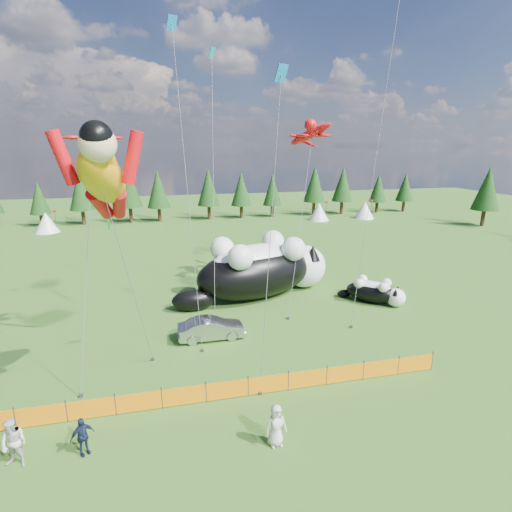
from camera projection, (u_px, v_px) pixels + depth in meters
The scene contains 16 objects.
ground at pixel (218, 366), 21.67m from camera, with size 160.00×160.00×0.00m, color #173C0A.
safety_fence at pixel (227, 390), 18.72m from camera, with size 22.06×0.06×1.10m.
tree_line at pixel (177, 196), 62.79m from camera, with size 90.00×4.00×8.00m, color black, non-canonical shape.
festival_tents at pixel (252, 214), 61.25m from camera, with size 50.00×3.20×2.80m, color white, non-canonical shape.
cat_large at pixel (263, 268), 31.39m from camera, with size 13.06×7.48×4.83m.
cat_small at pixel (374, 291), 30.28m from camera, with size 4.22×4.05×1.88m.
car at pixel (211, 329), 24.61m from camera, with size 1.43×4.10×1.35m, color #B1B0B5.
spectator_b at pixel (14, 443), 14.67m from camera, with size 0.96×0.57×1.98m, color beige.
spectator_c at pixel (82, 436), 15.30m from camera, with size 0.93×0.48×1.59m, color #131C36.
spectator_e at pixel (276, 425), 15.77m from camera, with size 0.87×0.56×1.77m, color beige.
superhero_kite at pixel (103, 178), 15.61m from camera, with size 5.07×6.68×13.02m.
gecko_kite at pixel (310, 134), 31.42m from camera, with size 6.53×10.21×14.60m.
flower_kite at pixel (93, 141), 20.48m from camera, with size 3.01×6.27×12.75m.
diamond_kite_a at pixel (173, 39), 22.61m from camera, with size 1.21×5.07×19.23m.
diamond_kite_c at pixel (280, 94), 16.25m from camera, with size 1.54×0.85×15.08m.
diamond_kite_d at pixel (212, 64), 29.33m from camera, with size 1.86×8.64×19.84m.
Camera 1 is at (-2.49, -19.23, 11.55)m, focal length 28.00 mm.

